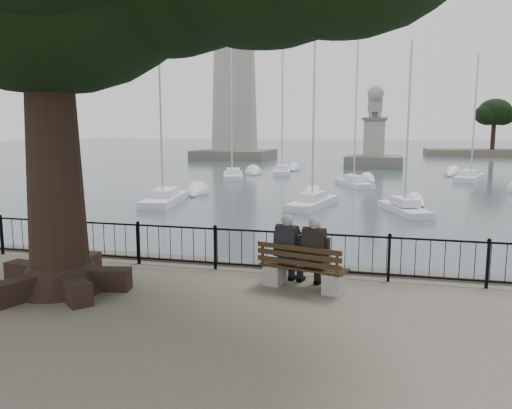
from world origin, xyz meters
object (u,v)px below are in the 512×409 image
(bench, at_px, (302,273))
(person_right, at_px, (317,256))
(lighthouse, at_px, (234,63))
(person_left, at_px, (290,253))
(lion_monument, at_px, (374,147))

(bench, relative_size, person_right, 1.25)
(bench, height_order, lighthouse, lighthouse)
(person_right, bearing_deg, person_left, 165.62)
(person_right, xyz_separation_m, lion_monument, (0.47, 48.37, 0.61))
(person_left, bearing_deg, lighthouse, 107.44)
(lighthouse, bearing_deg, bench, -72.35)
(bench, height_order, person_right, person_right)
(lighthouse, bearing_deg, person_left, -72.56)
(bench, relative_size, lighthouse, 0.06)
(lion_monument, bearing_deg, person_right, -90.56)
(bench, distance_m, person_left, 0.52)
(bench, height_order, person_left, person_left)
(person_left, bearing_deg, lion_monument, 88.74)
(person_right, relative_size, lion_monument, 0.17)
(person_left, xyz_separation_m, lion_monument, (1.06, 48.22, 0.61))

